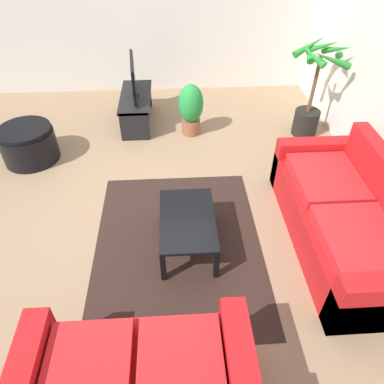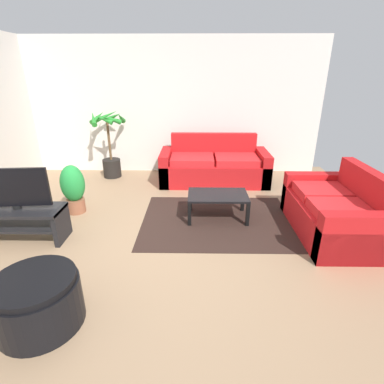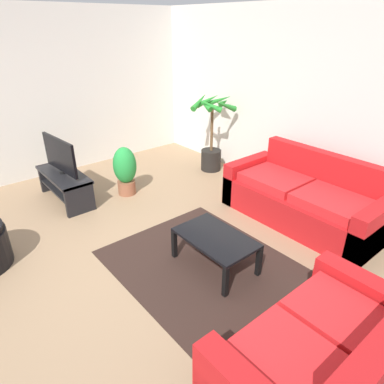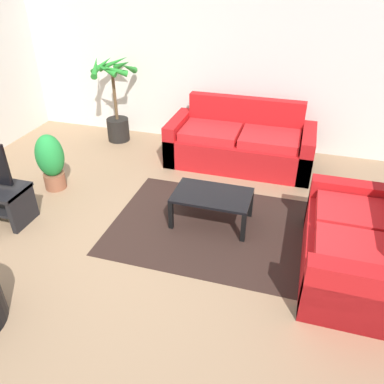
{
  "view_description": "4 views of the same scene",
  "coord_description": "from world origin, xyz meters",
  "px_view_note": "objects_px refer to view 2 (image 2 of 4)",
  "views": [
    {
      "loc": [
        3.2,
        0.61,
        2.83
      ],
      "look_at": [
        0.64,
        0.76,
        0.62
      ],
      "focal_mm": 33.34,
      "sensor_mm": 36.0,
      "label": 1
    },
    {
      "loc": [
        0.44,
        -3.23,
        2.03
      ],
      "look_at": [
        0.38,
        0.53,
        0.49
      ],
      "focal_mm": 27.38,
      "sensor_mm": 36.0,
      "label": 2
    },
    {
      "loc": [
        2.95,
        -1.43,
        2.43
      ],
      "look_at": [
        0.22,
        0.83,
        0.67
      ],
      "focal_mm": 32.11,
      "sensor_mm": 36.0,
      "label": 3
    },
    {
      "loc": [
        1.58,
        -2.84,
        2.65
      ],
      "look_at": [
        0.6,
        0.47,
        0.52
      ],
      "focal_mm": 35.89,
      "sensor_mm": 36.0,
      "label": 4
    }
  ],
  "objects_px": {
    "tv_stand": "(20,219)",
    "tv": "(13,188)",
    "ottoman": "(38,301)",
    "couch_main": "(214,167)",
    "couch_loveseat": "(334,213)",
    "potted_palm": "(110,149)",
    "coffee_table": "(218,198)",
    "potted_plant_small": "(73,188)"
  },
  "relations": [
    {
      "from": "tv_stand",
      "to": "tv",
      "type": "relative_size",
      "value": 1.26
    },
    {
      "from": "tv_stand",
      "to": "ottoman",
      "type": "xyz_separation_m",
      "value": [
        0.91,
        -1.37,
        -0.06
      ]
    },
    {
      "from": "couch_main",
      "to": "tv",
      "type": "height_order",
      "value": "tv"
    },
    {
      "from": "couch_loveseat",
      "to": "potted_palm",
      "type": "xyz_separation_m",
      "value": [
        -3.59,
        2.26,
        0.3
      ]
    },
    {
      "from": "couch_loveseat",
      "to": "coffee_table",
      "type": "height_order",
      "value": "couch_loveseat"
    },
    {
      "from": "ottoman",
      "to": "couch_main",
      "type": "bearing_deg",
      "value": 64.9
    },
    {
      "from": "potted_plant_small",
      "to": "tv_stand",
      "type": "bearing_deg",
      "value": -115.17
    },
    {
      "from": "coffee_table",
      "to": "potted_palm",
      "type": "xyz_separation_m",
      "value": [
        -2.07,
        1.84,
        0.27
      ]
    },
    {
      "from": "tv",
      "to": "potted_plant_small",
      "type": "bearing_deg",
      "value": 64.73
    },
    {
      "from": "potted_plant_small",
      "to": "coffee_table",
      "type": "bearing_deg",
      "value": -4.22
    },
    {
      "from": "tv_stand",
      "to": "potted_palm",
      "type": "height_order",
      "value": "potted_palm"
    },
    {
      "from": "couch_main",
      "to": "couch_loveseat",
      "type": "relative_size",
      "value": 1.34
    },
    {
      "from": "couch_loveseat",
      "to": "potted_plant_small",
      "type": "distance_m",
      "value": 3.75
    },
    {
      "from": "coffee_table",
      "to": "ottoman",
      "type": "relative_size",
      "value": 1.22
    },
    {
      "from": "ottoman",
      "to": "coffee_table",
      "type": "bearing_deg",
      "value": 50.71
    },
    {
      "from": "couch_main",
      "to": "tv_stand",
      "type": "relative_size",
      "value": 1.88
    },
    {
      "from": "couch_main",
      "to": "tv_stand",
      "type": "bearing_deg",
      "value": -139.45
    },
    {
      "from": "potted_plant_small",
      "to": "ottoman",
      "type": "xyz_separation_m",
      "value": [
        0.53,
        -2.18,
        -0.18
      ]
    },
    {
      "from": "couch_main",
      "to": "couch_loveseat",
      "type": "distance_m",
      "value": 2.48
    },
    {
      "from": "tv_stand",
      "to": "ottoman",
      "type": "bearing_deg",
      "value": -56.33
    },
    {
      "from": "tv",
      "to": "ottoman",
      "type": "distance_m",
      "value": 1.72
    },
    {
      "from": "couch_main",
      "to": "tv",
      "type": "relative_size",
      "value": 2.37
    },
    {
      "from": "potted_palm",
      "to": "ottoman",
      "type": "distance_m",
      "value": 3.9
    },
    {
      "from": "couch_loveseat",
      "to": "coffee_table",
      "type": "xyz_separation_m",
      "value": [
        -1.52,
        0.41,
        0.03
      ]
    },
    {
      "from": "potted_palm",
      "to": "tv_stand",
      "type": "bearing_deg",
      "value": -101.29
    },
    {
      "from": "couch_loveseat",
      "to": "couch_main",
      "type": "bearing_deg",
      "value": 126.93
    },
    {
      "from": "tv_stand",
      "to": "potted_palm",
      "type": "xyz_separation_m",
      "value": [
        0.5,
        2.49,
        0.3
      ]
    },
    {
      "from": "couch_loveseat",
      "to": "coffee_table",
      "type": "distance_m",
      "value": 1.58
    },
    {
      "from": "tv",
      "to": "coffee_table",
      "type": "xyz_separation_m",
      "value": [
        2.57,
        0.65,
        -0.39
      ]
    },
    {
      "from": "coffee_table",
      "to": "potted_palm",
      "type": "relative_size",
      "value": 0.64
    },
    {
      "from": "couch_loveseat",
      "to": "ottoman",
      "type": "xyz_separation_m",
      "value": [
        -3.17,
        -1.61,
        -0.07
      ]
    },
    {
      "from": "couch_loveseat",
      "to": "tv_stand",
      "type": "bearing_deg",
      "value": -176.7
    },
    {
      "from": "couch_main",
      "to": "potted_plant_small",
      "type": "bearing_deg",
      "value": -147.51
    },
    {
      "from": "potted_plant_small",
      "to": "couch_loveseat",
      "type": "bearing_deg",
      "value": -8.81
    },
    {
      "from": "couch_main",
      "to": "tv_stand",
      "type": "height_order",
      "value": "couch_main"
    },
    {
      "from": "potted_palm",
      "to": "ottoman",
      "type": "xyz_separation_m",
      "value": [
        0.42,
        -3.86,
        -0.36
      ]
    },
    {
      "from": "couch_loveseat",
      "to": "potted_plant_small",
      "type": "xyz_separation_m",
      "value": [
        -3.71,
        0.57,
        0.11
      ]
    },
    {
      "from": "couch_main",
      "to": "ottoman",
      "type": "distance_m",
      "value": 3.97
    },
    {
      "from": "tv_stand",
      "to": "ottoman",
      "type": "height_order",
      "value": "ottoman"
    },
    {
      "from": "coffee_table",
      "to": "potted_palm",
      "type": "bearing_deg",
      "value": 138.28
    },
    {
      "from": "coffee_table",
      "to": "couch_main",
      "type": "bearing_deg",
      "value": 88.93
    },
    {
      "from": "couch_loveseat",
      "to": "tv_stand",
      "type": "height_order",
      "value": "couch_loveseat"
    }
  ]
}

